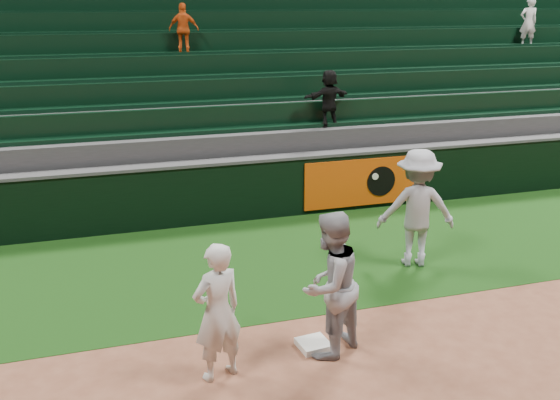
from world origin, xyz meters
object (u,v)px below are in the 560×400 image
(first_base, at_px, (313,344))
(first_baseman, at_px, (217,312))
(base_coach, at_px, (417,208))
(baserunner, at_px, (330,285))

(first_base, height_order, first_baseman, first_baseman)
(base_coach, bearing_deg, first_baseman, 47.81)
(first_base, relative_size, baserunner, 0.20)
(first_baseman, relative_size, base_coach, 0.86)
(baserunner, bearing_deg, first_base, -79.17)
(first_base, distance_m, first_baseman, 1.53)
(first_base, distance_m, base_coach, 3.34)
(first_base, bearing_deg, baserunner, -47.65)
(baserunner, bearing_deg, first_baseman, -26.75)
(first_baseman, bearing_deg, baserunner, 165.57)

